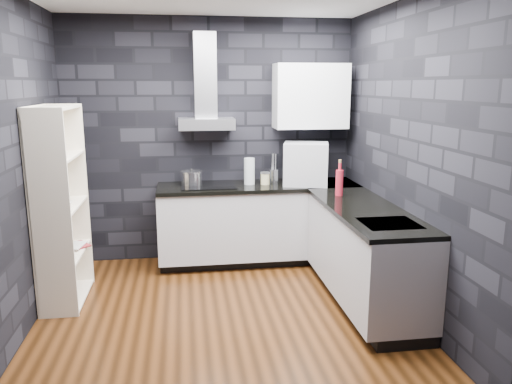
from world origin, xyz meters
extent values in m
plane|color=#49260F|center=(0.00, 0.00, 0.00)|extent=(3.20, 3.20, 0.00)
cube|color=black|center=(0.00, 1.62, 1.35)|extent=(3.20, 0.05, 2.70)
cube|color=black|center=(0.00, -1.62, 1.35)|extent=(3.20, 0.05, 2.70)
cube|color=black|center=(-1.62, 0.00, 1.35)|extent=(0.05, 3.20, 2.70)
cube|color=black|center=(1.62, 0.00, 1.35)|extent=(0.05, 3.20, 2.70)
cube|color=black|center=(0.50, 1.34, 0.05)|extent=(2.18, 0.50, 0.10)
cube|color=black|center=(1.34, 0.10, 0.05)|extent=(0.50, 1.78, 0.10)
cube|color=#BDBCC1|center=(0.50, 1.30, 0.48)|extent=(2.20, 0.60, 0.76)
cube|color=#BDBCC1|center=(1.30, 0.10, 0.48)|extent=(0.60, 1.80, 0.76)
cube|color=black|center=(0.50, 1.29, 0.88)|extent=(2.20, 0.62, 0.04)
cube|color=black|center=(1.29, 0.10, 0.88)|extent=(0.62, 1.80, 0.04)
cube|color=black|center=(1.30, 1.30, 0.88)|extent=(0.62, 0.62, 0.04)
cube|color=silver|center=(-0.05, 1.43, 1.56)|extent=(0.60, 0.34, 0.12)
cube|color=silver|center=(-0.05, 1.50, 2.07)|extent=(0.24, 0.20, 0.90)
cube|color=silver|center=(1.10, 1.43, 1.85)|extent=(0.80, 0.35, 0.70)
cube|color=black|center=(-0.05, 1.30, 0.91)|extent=(0.58, 0.50, 0.01)
cube|color=silver|center=(1.30, -0.40, 0.89)|extent=(0.44, 0.40, 0.01)
cylinder|color=silver|center=(-0.23, 1.35, 0.98)|extent=(0.28, 0.28, 0.13)
cylinder|color=silver|center=(0.40, 1.33, 1.04)|extent=(0.15, 0.15, 0.29)
cylinder|color=#C9BD85|center=(0.57, 1.29, 0.96)|extent=(0.12, 0.12, 0.12)
cylinder|color=silver|center=(0.69, 1.43, 0.97)|extent=(0.14, 0.14, 0.14)
cube|color=#B4B7BD|center=(1.01, 1.21, 1.12)|extent=(0.55, 0.48, 0.47)
cylinder|color=#A81B2B|center=(1.21, 0.63, 1.03)|extent=(0.09, 0.09, 0.25)
cube|color=#F0E3C9|center=(-1.42, 0.56, 0.90)|extent=(0.46, 0.84, 1.80)
imported|color=white|center=(-1.42, 0.44, 0.94)|extent=(0.29, 0.29, 0.06)
imported|color=maroon|center=(-1.41, 0.69, 0.57)|extent=(0.15, 0.12, 0.23)
imported|color=#B2B2B2|center=(-1.45, 0.70, 0.59)|extent=(0.18, 0.05, 0.25)
camera|label=1|loc=(-0.30, -4.03, 1.98)|focal=35.00mm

